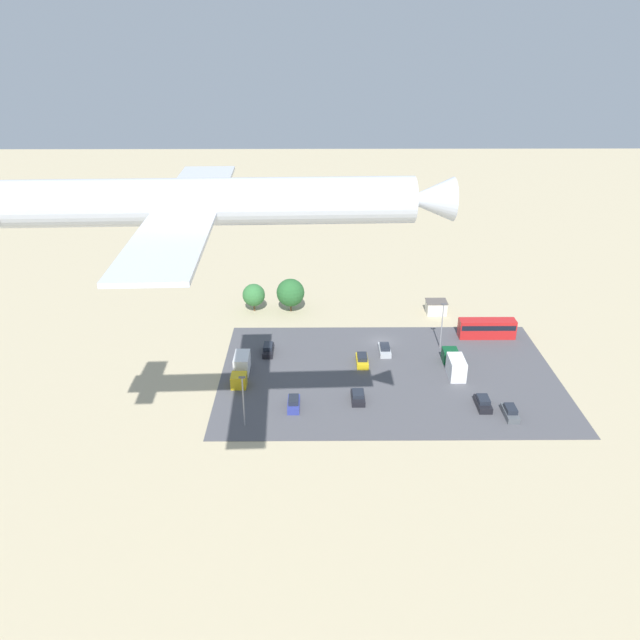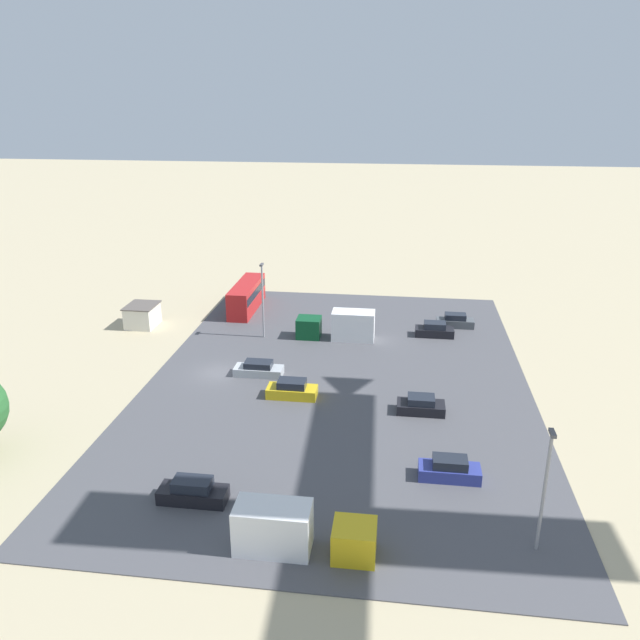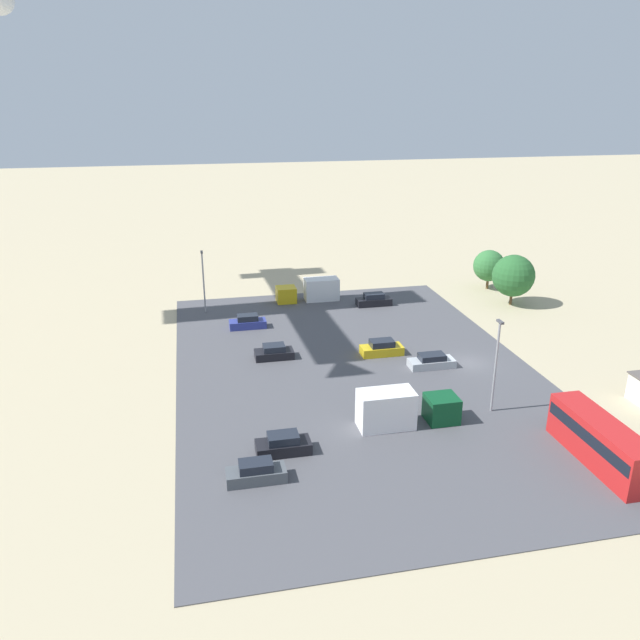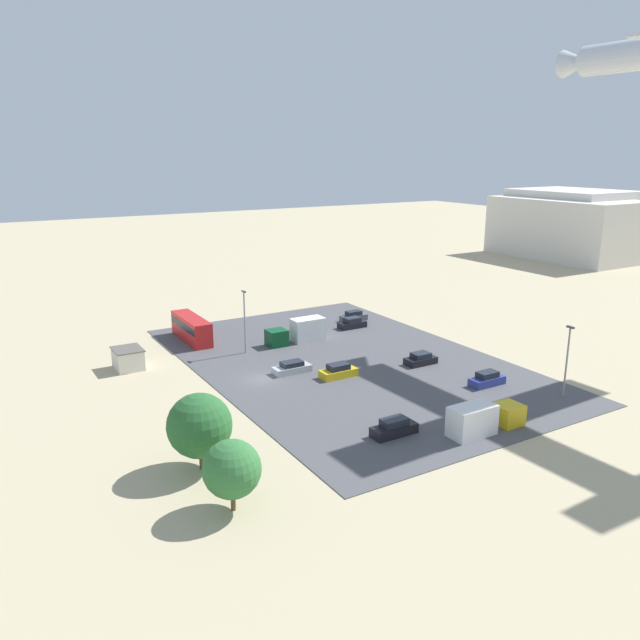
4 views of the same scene
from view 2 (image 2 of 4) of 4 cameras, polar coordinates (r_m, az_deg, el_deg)
The scene contains 15 objects.
ground_plane at distance 61.64m, azimuth -9.38°, elevation -4.87°, with size 400.00×400.00×0.00m, color tan.
parking_lot_surface at distance 59.42m, azimuth 1.67°, elevation -5.53°, with size 53.98×35.42×0.08m.
shed_building at distance 75.69m, azimuth -15.93°, elevation 0.41°, with size 4.03×3.40×2.57m.
bus at distance 78.58m, azimuth -6.73°, elevation 2.24°, with size 10.08×2.58×3.40m.
parked_car_0 at distance 70.90m, azimuth 10.42°, elevation -0.92°, with size 1.91×4.27×1.60m.
parked_car_1 at distance 54.07m, azimuth 9.20°, elevation -7.73°, with size 1.99×4.05×1.49m.
parked_car_2 at distance 60.47m, azimuth -5.63°, elevation -4.50°, with size 1.88×4.67×1.41m.
parked_car_3 at distance 43.63m, azimuth -11.54°, elevation -15.15°, with size 1.75×4.57×1.65m.
parked_car_4 at distance 45.89m, azimuth 11.75°, elevation -13.26°, with size 1.76×4.32×1.62m.
parked_car_5 at distance 55.99m, azimuth -2.58°, elevation -6.40°, with size 1.92×4.46×1.62m.
parked_car_6 at distance 74.19m, azimuth 12.24°, elevation -0.11°, with size 1.73×4.30×1.57m.
parked_truck_0 at distance 38.63m, azimuth -2.23°, elevation -18.73°, with size 2.38×8.34×2.94m.
parked_truck_1 at distance 68.74m, azimuth 1.89°, elevation -0.55°, with size 2.45×8.56×3.21m.
light_pole_lot_centre at distance 68.35m, azimuth -5.27°, elevation 2.07°, with size 0.90×0.28×8.43m.
light_pole_lot_edge at distance 39.05m, azimuth 19.87°, elevation -14.08°, with size 0.90×0.28×7.93m.
Camera 2 is at (53.42, 17.16, 25.51)m, focal length 35.00 mm.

